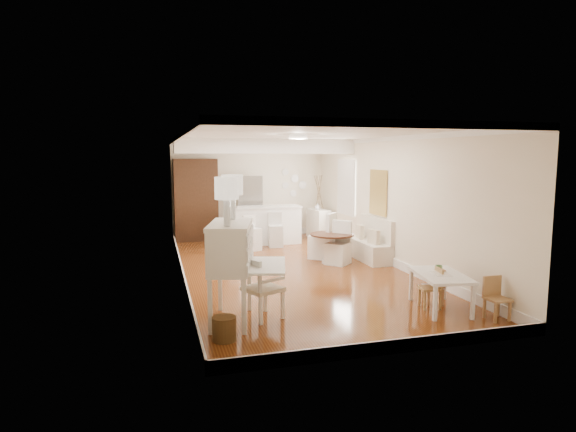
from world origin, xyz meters
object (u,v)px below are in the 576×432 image
kids_table (440,292)px  wicker_basket (224,329)px  bar_stool_left (252,233)px  sideboard (319,224)px  kids_chair_c (498,298)px  secretary_bureau (231,272)px  breakfast_counter (263,225)px  slip_chair_near (338,243)px  kids_chair_a (430,288)px  kids_chair_b (433,286)px  slip_chair_far (322,236)px  gustavian_armchair (263,288)px  bar_stool_right (276,230)px  pantry_cabinet (196,200)px  dining_table (332,248)px  fridge (262,207)px

kids_table → wicker_basket: bearing=-173.8°
bar_stool_left → sideboard: 2.59m
kids_table → kids_chair_c: kids_chair_c is taller
secretary_bureau → breakfast_counter: bearing=88.0°
slip_chair_near → kids_chair_a: bearing=-38.0°
kids_chair_b → breakfast_counter: size_ratio=0.29×
kids_chair_b → slip_chair_near: bearing=-161.9°
secretary_bureau → slip_chair_far: size_ratio=1.35×
gustavian_armchair → sideboard: (3.10, 6.40, -0.04)m
kids_table → bar_stool_right: 5.85m
gustavian_armchair → pantry_cabinet: size_ratio=0.40×
kids_chair_b → pantry_cabinet: (-3.16, 7.07, 0.85)m
kids_chair_a → pantry_cabinet: bearing=-145.0°
gustavian_armchair → breakfast_counter: (1.33, 5.89, 0.05)m
secretary_bureau → bar_stool_left: 5.29m
kids_chair_c → slip_chair_near: (-0.91, 4.03, 0.16)m
breakfast_counter → sideboard: breakfast_counter is taller
slip_chair_near → gustavian_armchair: bearing=-80.7°
gustavian_armchair → bar_stool_right: gustavian_armchair is taller
kids_chair_c → secretary_bureau: bearing=165.5°
kids_chair_c → pantry_cabinet: pantry_cabinet is taller
bar_stool_left → sideboard: size_ratio=1.02×
pantry_cabinet → gustavian_armchair: bearing=-86.9°
slip_chair_near → bar_stool_left: 2.54m
kids_chair_b → dining_table: (-0.50, 3.27, 0.03)m
slip_chair_far → bar_stool_right: slip_chair_far is taller
wicker_basket → bar_stool_left: size_ratio=0.35×
kids_chair_c → wicker_basket: bearing=176.0°
bar_stool_right → wicker_basket: bearing=-103.1°
slip_chair_near → fridge: size_ratio=0.53×
kids_chair_c → slip_chair_far: 4.83m
secretary_bureau → breakfast_counter: secretary_bureau is taller
gustavian_armchair → kids_chair_b: gustavian_armchair is taller
kids_table → bar_stool_right: (-1.21, 5.72, 0.17)m
pantry_cabinet → wicker_basket: bearing=-92.3°
secretary_bureau → slip_chair_far: secretary_bureau is taller
dining_table → fridge: (-0.76, 3.77, 0.57)m
kids_chair_a → bar_stool_right: size_ratio=0.72×
breakfast_counter → fridge: bearing=79.2°
kids_chair_c → breakfast_counter: 7.16m
kids_chair_a → kids_chair_b: (0.14, 0.14, -0.02)m
wicker_basket → pantry_cabinet: 7.76m
kids_chair_c → fridge: fridge is taller
sideboard → bar_stool_left: bearing=-156.1°
dining_table → bar_stool_right: (-0.74, 2.20, 0.12)m
kids_chair_a → slip_chair_far: 3.98m
gustavian_armchair → pantry_cabinet: (-0.37, 6.97, 0.69)m
secretary_bureau → bar_stool_right: size_ratio=1.60×
secretary_bureau → dining_table: 4.25m
kids_table → dining_table: dining_table is taller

